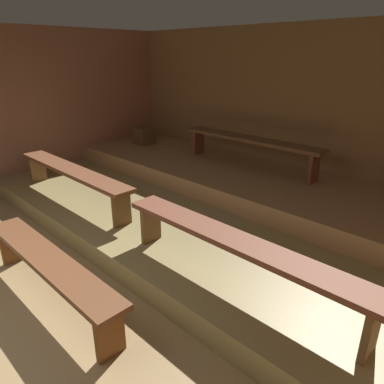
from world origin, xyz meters
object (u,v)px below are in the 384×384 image
bench_lower_left (72,173)px  bench_lower_right (236,246)px  wooden_crate_middle (144,136)px  bench_middle_center (250,142)px  bench_floor_center (49,265)px

bench_lower_left → bench_lower_right: bearing=0.0°
bench_lower_left → wooden_crate_middle: bearing=116.9°
bench_lower_left → bench_lower_right: same height
wooden_crate_middle → bench_middle_center: bearing=4.6°
bench_floor_center → bench_lower_right: bench_lower_right is taller
bench_floor_center → bench_middle_center: 3.43m
bench_floor_center → bench_lower_left: size_ratio=0.85×
bench_lower_right → bench_middle_center: bench_middle_center is taller
bench_lower_right → wooden_crate_middle: size_ratio=7.79×
bench_floor_center → wooden_crate_middle: wooden_crate_middle is taller
bench_middle_center → wooden_crate_middle: size_ratio=7.42×
bench_floor_center → bench_middle_center: bearing=94.1°
bench_middle_center → wooden_crate_middle: bench_middle_center is taller
bench_floor_center → bench_lower_right: bearing=40.3°
wooden_crate_middle → bench_lower_right: bearing=-28.5°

